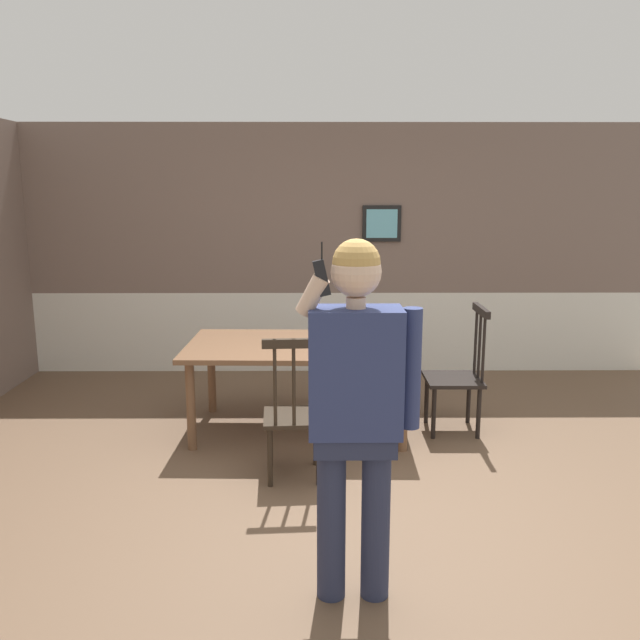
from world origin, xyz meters
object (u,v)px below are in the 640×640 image
object	(u,v)px
chair_by_doorway	(458,374)
person_figure	(356,396)
chair_near_window	(294,413)
dining_table	(299,352)

from	to	relation	value
chair_by_doorway	person_figure	world-z (taller)	person_figure
chair_near_window	person_figure	bearing A→B (deg)	-79.14
chair_near_window	chair_by_doorway	xyz separation A→B (m)	(1.32, 0.90, 0.01)
dining_table	chair_by_doorway	xyz separation A→B (m)	(1.30, -0.03, -0.18)
dining_table	chair_near_window	size ratio (longest dim) A/B	1.80
dining_table	chair_by_doorway	distance (m)	1.31
dining_table	chair_by_doorway	bearing A→B (deg)	-1.36
dining_table	person_figure	world-z (taller)	person_figure
dining_table	person_figure	bearing A→B (deg)	-81.89
chair_by_doorway	person_figure	distance (m)	2.50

